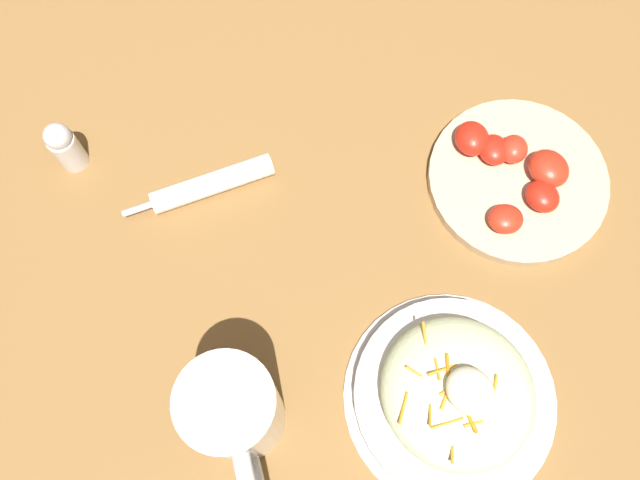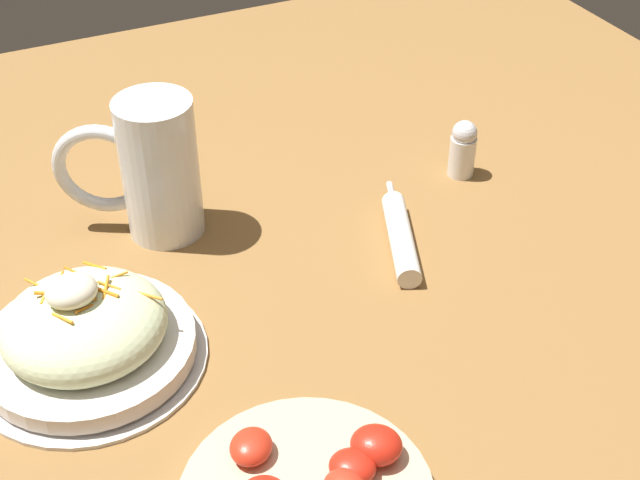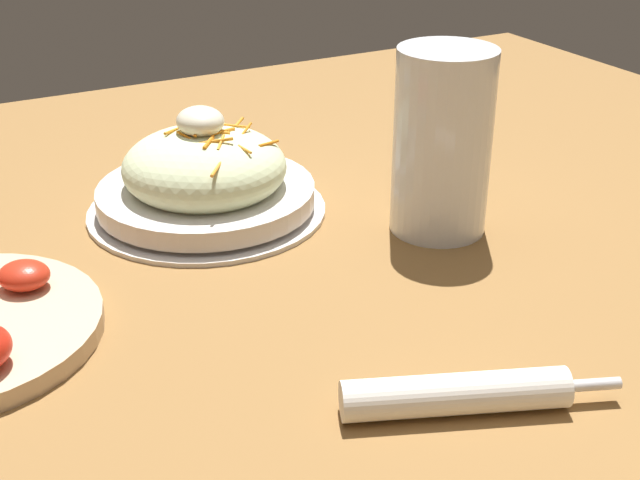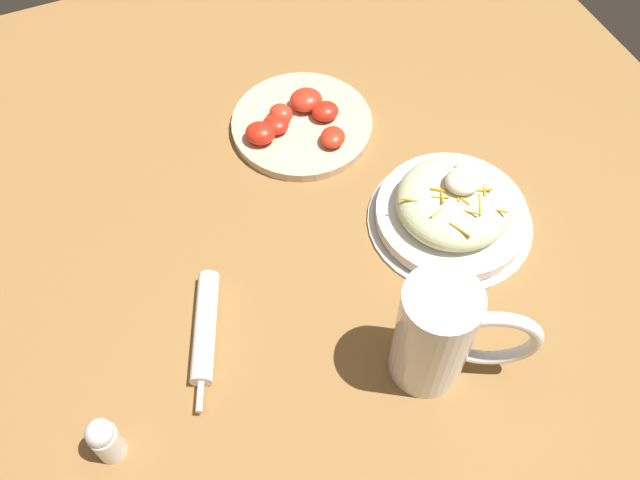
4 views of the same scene
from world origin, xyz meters
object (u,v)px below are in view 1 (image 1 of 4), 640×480
Objects in this scene: napkin_roll at (211,184)px; tomato_plate at (517,177)px; salad_plate at (455,394)px; beer_mug at (238,419)px; salt_shaker at (64,146)px.

tomato_plate reaches higher than napkin_roll.
salad_plate is 0.27m from tomato_plate.
tomato_plate is at bearing -63.16° from salad_plate.
tomato_plate is at bearing -90.49° from beer_mug.
beer_mug reaches higher than tomato_plate.
beer_mug reaches higher than salad_plate.
salad_plate is at bearing -165.78° from salt_shaker.
napkin_roll is 0.36m from tomato_plate.
beer_mug is at bearing 172.52° from salt_shaker.
salad_plate is 3.00× the size of salt_shaker.
salad_plate reaches higher than napkin_roll.
salad_plate is 1.29× the size of napkin_roll.
beer_mug reaches higher than salt_shaker.
tomato_plate is (-0.24, -0.27, -0.00)m from napkin_roll.
salad_plate reaches higher than salt_shaker.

